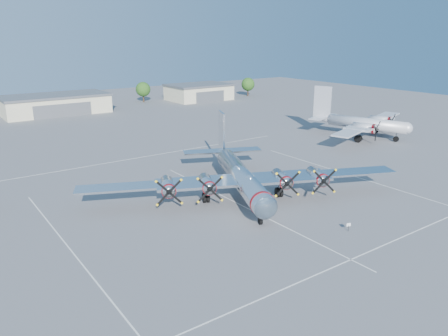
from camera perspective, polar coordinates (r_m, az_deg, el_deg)
ground at (r=60.47m, az=-0.18°, el=-3.68°), size 260.00×260.00×0.00m
parking_lines at (r=59.14m, az=0.80°, el=-4.16°), size 60.00×50.08×0.01m
hangar_center at (r=133.57m, az=-21.15°, el=7.80°), size 28.60×14.60×5.40m
hangar_east at (r=152.59m, az=-3.30°, el=9.90°), size 20.60×14.60×5.40m
tree_east at (r=149.11m, az=-10.53°, el=10.07°), size 4.80×4.80×6.64m
tree_far_east at (r=162.35m, az=3.15°, el=10.86°), size 4.80×4.80×6.64m
main_bomber_b29 at (r=60.92m, az=2.07°, el=-3.53°), size 51.30×44.31×9.53m
twin_engine_east at (r=100.25m, az=17.39°, el=3.89°), size 38.43×32.46×10.40m
info_placard at (r=51.65m, az=15.96°, el=-7.24°), size 0.51×0.21×1.00m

